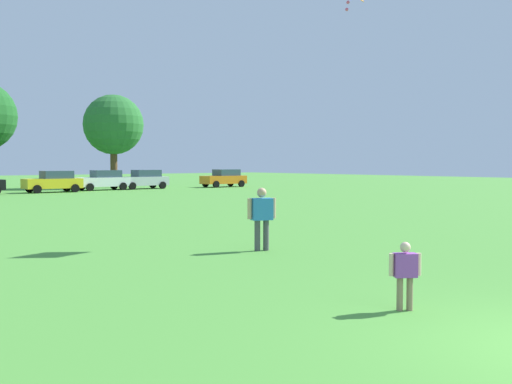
{
  "coord_description": "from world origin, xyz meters",
  "views": [
    {
      "loc": [
        -7.47,
        -2.98,
        2.3
      ],
      "look_at": [
        1.03,
        7.88,
        1.62
      ],
      "focal_mm": 41.41,
      "sensor_mm": 36.0,
      "label": 1
    }
  ],
  "objects": [
    {
      "name": "child_kite_flyer",
      "position": [
        -0.05,
        2.75,
        0.64
      ],
      "size": [
        0.44,
        0.36,
        1.07
      ],
      "rotation": [
        0.0,
        0.0,
        -0.58
      ],
      "color": "#8C7259",
      "rests_on": "ground"
    },
    {
      "name": "adult_bystander",
      "position": [
        2.11,
        9.02,
        0.98
      ],
      "size": [
        0.75,
        0.45,
        1.65
      ],
      "rotation": [
        0.0,
        0.0,
        2.83
      ],
      "color": "#4C4C51",
      "rests_on": "ground"
    },
    {
      "name": "parked_car_yellow_3",
      "position": [
        8.39,
        42.92,
        0.86
      ],
      "size": [
        4.3,
        2.02,
        1.68
      ],
      "rotation": [
        0.0,
        0.0,
        3.14
      ],
      "color": "yellow",
      "rests_on": "ground"
    },
    {
      "name": "parked_car_white_4",
      "position": [
        13.01,
        44.13,
        0.86
      ],
      "size": [
        4.3,
        2.02,
        1.68
      ],
      "rotation": [
        0.0,
        0.0,
        3.14
      ],
      "color": "white",
      "rests_on": "ground"
    },
    {
      "name": "parked_car_silver_5",
      "position": [
        16.83,
        44.21,
        0.86
      ],
      "size": [
        4.3,
        2.02,
        1.68
      ],
      "rotation": [
        0.0,
        0.0,
        3.14
      ],
      "color": "silver",
      "rests_on": "ground"
    },
    {
      "name": "parked_car_orange_6",
      "position": [
        24.8,
        43.19,
        0.86
      ],
      "size": [
        4.3,
        2.02,
        1.68
      ],
      "rotation": [
        0.0,
        0.0,
        3.14
      ],
      "color": "orange",
      "rests_on": "ground"
    },
    {
      "name": "tree_far_right",
      "position": [
        15.75,
        48.01,
        5.79
      ],
      "size": [
        5.5,
        5.5,
        8.57
      ],
      "color": "brown",
      "rests_on": "ground"
    }
  ]
}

